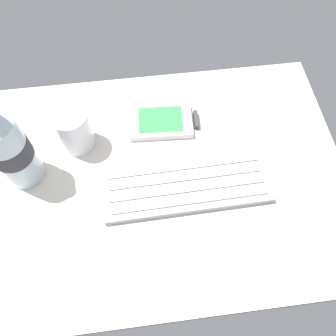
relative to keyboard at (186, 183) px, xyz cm
name	(u,v)px	position (x,y,z in cm)	size (l,w,h in cm)	color
ground_plane	(168,180)	(-2.87, 1.95, -1.79)	(64.00, 48.00, 2.80)	beige
keyboard	(186,183)	(0.00, 0.00, 0.00)	(29.21, 11.58, 1.70)	#93969B
handheld_device	(164,121)	(-2.21, 13.67, -0.08)	(13.11, 8.29, 1.50)	silver
juice_cup	(74,131)	(-18.68, 11.37, 3.10)	(6.40, 6.40, 8.50)	silver
water_bottle	(7,147)	(-27.92, 5.88, 8.20)	(6.73, 6.73, 20.80)	silver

